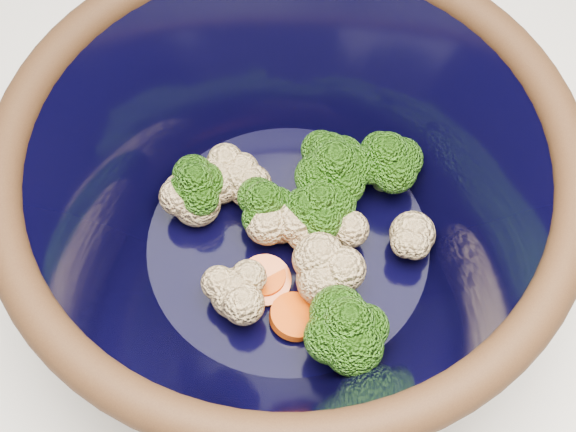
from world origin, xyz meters
name	(u,v)px	position (x,y,z in m)	size (l,w,h in m)	color
counter	(316,364)	(0.00, 0.00, 0.45)	(1.20, 1.20, 0.90)	silver
mixing_bowl	(288,204)	(-0.06, -0.08, 0.98)	(0.37, 0.37, 0.14)	black
vegetable_pile	(304,214)	(-0.05, -0.07, 0.96)	(0.16, 0.17, 0.06)	#608442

